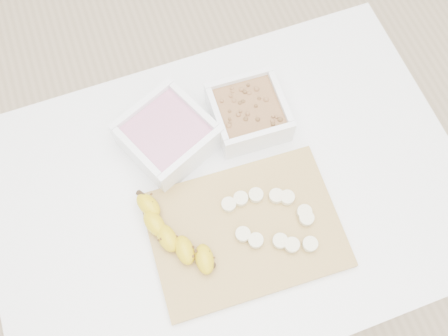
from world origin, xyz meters
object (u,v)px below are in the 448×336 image
object	(u,v)px
bowl_yogurt	(167,135)
banana	(175,236)
bowl_granola	(249,112)
table	(228,205)
cutting_board	(245,230)

from	to	relation	value
bowl_yogurt	banana	bearing A→B (deg)	-103.85
banana	bowl_yogurt	bearing A→B (deg)	61.31
bowl_granola	banana	xyz separation A→B (m)	(-0.23, -0.21, -0.00)
table	bowl_yogurt	size ratio (longest dim) A/B	4.48
table	bowl_yogurt	xyz separation A→B (m)	(-0.08, 0.15, 0.14)
cutting_board	bowl_yogurt	bearing A→B (deg)	109.45
table	cutting_board	world-z (taller)	cutting_board
cutting_board	banana	bearing A→B (deg)	167.61
cutting_board	banana	xyz separation A→B (m)	(-0.14, 0.03, 0.03)
banana	bowl_granola	bearing A→B (deg)	26.38
bowl_granola	banana	size ratio (longest dim) A/B	0.77
table	cutting_board	bearing A→B (deg)	-89.50
table	bowl_yogurt	world-z (taller)	bowl_yogurt
bowl_yogurt	bowl_granola	world-z (taller)	bowl_yogurt
cutting_board	bowl_granola	bearing A→B (deg)	67.54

